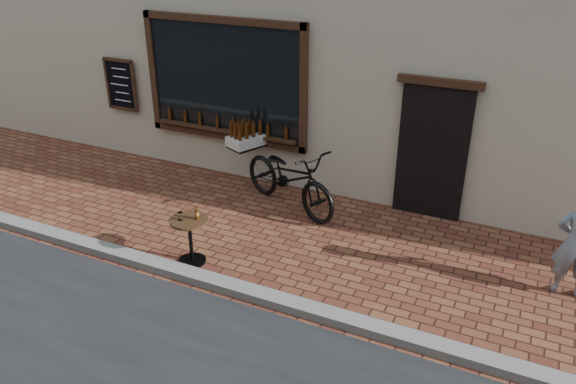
% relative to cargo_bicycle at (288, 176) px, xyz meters
% --- Properties ---
extents(ground, '(90.00, 90.00, 0.00)m').
position_rel_cargo_bicycle_xyz_m(ground, '(0.30, -2.72, -0.58)').
color(ground, '#52251A').
rests_on(ground, ground).
extents(kerb, '(90.00, 0.25, 0.12)m').
position_rel_cargo_bicycle_xyz_m(kerb, '(0.30, -2.52, -0.52)').
color(kerb, slate).
rests_on(kerb, ground).
extents(cargo_bicycle, '(2.54, 1.63, 1.21)m').
position_rel_cargo_bicycle_xyz_m(cargo_bicycle, '(0.00, 0.00, 0.00)').
color(cargo_bicycle, black).
rests_on(cargo_bicycle, ground).
extents(bistro_table, '(0.54, 0.54, 0.93)m').
position_rel_cargo_bicycle_xyz_m(bistro_table, '(-0.51, -2.15, -0.08)').
color(bistro_table, black).
rests_on(bistro_table, ground).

